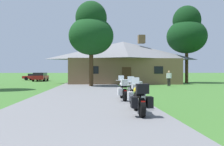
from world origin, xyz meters
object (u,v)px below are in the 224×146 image
object	(u,v)px
motorcycle_yellow_nearest_to_camera	(140,99)
tree_by_lodge_front	(91,31)
parked_red_suv_far_left	(40,76)
motorcycle_white_farthest_in_row	(124,90)
parked_red_sedan_far_left	(35,77)
tree_right_of_lodge	(187,32)
motorcycle_black_second_in_row	(135,94)
bystander_white_shirt_near_lodge	(169,78)

from	to	relation	value
motorcycle_yellow_nearest_to_camera	tree_by_lodge_front	xyz separation A→B (m)	(-1.94, 17.22, 5.26)
motorcycle_yellow_nearest_to_camera	parked_red_suv_far_left	xyz separation A→B (m)	(-10.40, 31.97, 0.17)
motorcycle_white_farthest_in_row	parked_red_sedan_far_left	world-z (taller)	motorcycle_white_farthest_in_row
tree_right_of_lodge	tree_by_lodge_front	bearing A→B (deg)	-150.72
motorcycle_white_farthest_in_row	tree_right_of_lodge	world-z (taller)	tree_right_of_lodge
motorcycle_black_second_in_row	tree_right_of_lodge	size ratio (longest dim) A/B	0.19
parked_red_suv_far_left	motorcycle_black_second_in_row	bearing A→B (deg)	-70.83
tree_right_of_lodge	parked_red_suv_far_left	bearing A→B (deg)	161.12
motorcycle_yellow_nearest_to_camera	parked_red_suv_far_left	bearing A→B (deg)	109.00
tree_by_lodge_front	parked_red_sedan_far_left	world-z (taller)	tree_by_lodge_front
bystander_white_shirt_near_lodge	tree_by_lodge_front	bearing A→B (deg)	-162.30
motorcycle_black_second_in_row	tree_by_lodge_front	xyz separation A→B (m)	(-2.10, 15.19, 5.26)
tree_by_lodge_front	motorcycle_black_second_in_row	bearing A→B (deg)	-82.11
motorcycle_white_farthest_in_row	parked_red_suv_far_left	xyz separation A→B (m)	(-10.36, 27.53, 0.17)
motorcycle_black_second_in_row	parked_red_suv_far_left	bearing A→B (deg)	108.80
motorcycle_yellow_nearest_to_camera	motorcycle_black_second_in_row	distance (m)	2.04
motorcycle_yellow_nearest_to_camera	parked_red_suv_far_left	world-z (taller)	parked_red_suv_far_left
motorcycle_yellow_nearest_to_camera	parked_red_sedan_far_left	world-z (taller)	motorcycle_yellow_nearest_to_camera
bystander_white_shirt_near_lodge	tree_by_lodge_front	distance (m)	9.72
tree_by_lodge_front	parked_red_suv_far_left	bearing A→B (deg)	119.82
motorcycle_white_farthest_in_row	tree_right_of_lodge	distance (m)	23.96
motorcycle_yellow_nearest_to_camera	tree_right_of_lodge	world-z (taller)	tree_right_of_lodge
motorcycle_yellow_nearest_to_camera	tree_right_of_lodge	size ratio (longest dim) A/B	0.19
tree_right_of_lodge	parked_red_sedan_far_left	world-z (taller)	tree_right_of_lodge
motorcycle_yellow_nearest_to_camera	bystander_white_shirt_near_lodge	size ratio (longest dim) A/B	1.25
motorcycle_black_second_in_row	tree_right_of_lodge	bearing A→B (deg)	63.31
parked_red_suv_far_left	parked_red_sedan_far_left	distance (m)	4.68
motorcycle_black_second_in_row	parked_red_sedan_far_left	world-z (taller)	motorcycle_black_second_in_row
motorcycle_yellow_nearest_to_camera	motorcycle_white_farthest_in_row	size ratio (longest dim) A/B	1.00
motorcycle_black_second_in_row	parked_red_suv_far_left	world-z (taller)	parked_red_suv_far_left
motorcycle_yellow_nearest_to_camera	motorcycle_black_second_in_row	world-z (taller)	same
parked_red_sedan_far_left	tree_right_of_lodge	bearing A→B (deg)	-103.75
bystander_white_shirt_near_lodge	parked_red_suv_far_left	size ratio (longest dim) A/B	0.36
tree_by_lodge_front	parked_red_sedan_far_left	bearing A→B (deg)	118.42
motorcycle_yellow_nearest_to_camera	bystander_white_shirt_near_lodge	world-z (taller)	bystander_white_shirt_near_lodge
tree_right_of_lodge	motorcycle_black_second_in_row	bearing A→B (deg)	-116.06
bystander_white_shirt_near_lodge	parked_red_suv_far_left	distance (m)	22.30
motorcycle_black_second_in_row	tree_right_of_lodge	xyz separation A→B (m)	(11.03, 22.55, 6.48)
motorcycle_black_second_in_row	bystander_white_shirt_near_lodge	xyz separation A→B (m)	(6.27, 15.30, 0.32)
tree_right_of_lodge	bystander_white_shirt_near_lodge	bearing A→B (deg)	-123.26
tree_by_lodge_front	parked_red_sedan_far_left	distance (m)	22.28
bystander_white_shirt_near_lodge	tree_right_of_lodge	world-z (taller)	tree_right_of_lodge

